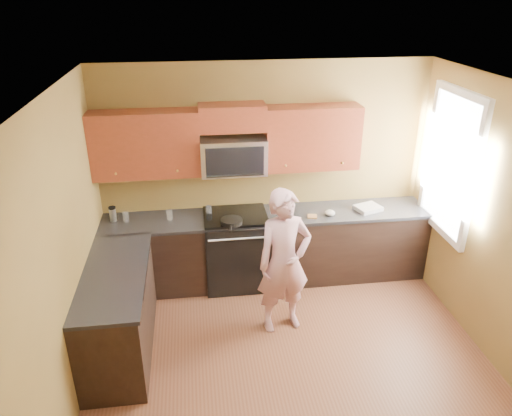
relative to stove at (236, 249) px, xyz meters
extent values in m
plane|color=brown|center=(0.40, -1.68, -0.47)|extent=(4.00, 4.00, 0.00)
plane|color=white|center=(0.40, -1.68, 2.23)|extent=(4.00, 4.00, 0.00)
plane|color=brown|center=(0.40, 0.32, 0.88)|extent=(4.00, 0.00, 4.00)
plane|color=brown|center=(-1.60, -1.68, 0.88)|extent=(0.00, 4.00, 4.00)
cube|color=black|center=(0.40, 0.02, -0.03)|extent=(4.00, 0.60, 0.88)
cube|color=black|center=(-1.30, -1.08, -0.03)|extent=(0.60, 1.60, 0.88)
cube|color=black|center=(0.40, 0.01, 0.43)|extent=(4.00, 0.62, 0.04)
cube|color=black|center=(-1.29, -1.08, 0.43)|extent=(0.62, 1.60, 0.04)
cube|color=maroon|center=(0.00, 0.16, 1.62)|extent=(0.76, 0.33, 0.30)
imported|color=#CA657F|center=(0.42, -0.93, 0.34)|extent=(0.66, 0.50, 1.63)
cube|color=#B27F47|center=(0.92, -0.12, 0.45)|extent=(0.13, 0.13, 0.01)
ellipsoid|color=silver|center=(0.45, -0.23, 0.48)|extent=(0.12, 0.13, 0.06)
ellipsoid|color=silver|center=(1.14, -0.11, 0.48)|extent=(0.14, 0.15, 0.07)
cube|color=silver|center=(1.65, -0.02, 0.47)|extent=(0.36, 0.32, 0.05)
cylinder|color=silver|center=(-1.29, 0.06, 0.51)|extent=(0.09, 0.09, 0.12)
cylinder|color=silver|center=(-0.78, 0.05, 0.51)|extent=(0.08, 0.08, 0.12)
cylinder|color=silver|center=(-0.31, 0.10, 0.51)|extent=(0.07, 0.07, 0.12)
camera|label=1|loc=(-0.46, -5.21, 2.99)|focal=33.86mm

